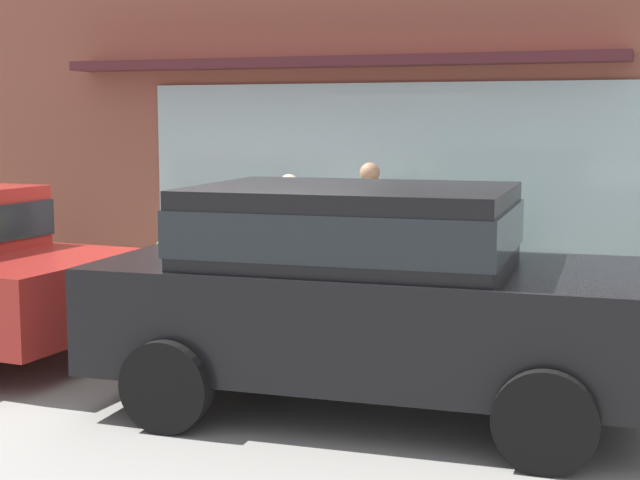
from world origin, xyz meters
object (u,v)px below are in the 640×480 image
(parked_car_black, at_px, (370,284))
(potted_plant_window_center, at_px, (273,244))
(potted_plant_trailing_edge, at_px, (487,268))
(pedestrian_passerby, at_px, (370,224))
(potted_plant_near_hydrant, at_px, (28,258))
(pedestrian_with_handbag, at_px, (291,236))
(fire_hydrant, at_px, (229,289))
(potted_plant_low_front, at_px, (171,262))

(parked_car_black, height_order, potted_plant_window_center, parked_car_black)
(potted_plant_window_center, bearing_deg, potted_plant_trailing_edge, -0.24)
(pedestrian_passerby, relative_size, potted_plant_near_hydrant, 2.51)
(potted_plant_window_center, height_order, potted_plant_trailing_edge, potted_plant_window_center)
(pedestrian_passerby, bearing_deg, potted_plant_window_center, 17.39)
(pedestrian_with_handbag, distance_m, potted_plant_window_center, 1.26)
(pedestrian_passerby, bearing_deg, pedestrian_with_handbag, 79.30)
(potted_plant_trailing_edge, bearing_deg, pedestrian_with_handbag, -151.70)
(pedestrian_with_handbag, height_order, pedestrian_passerby, pedestrian_passerby)
(pedestrian_with_handbag, height_order, parked_car_black, parked_car_black)
(parked_car_black, bearing_deg, potted_plant_trailing_edge, 84.20)
(parked_car_black, relative_size, potted_plant_near_hydrant, 6.28)
(pedestrian_passerby, xyz_separation_m, potted_plant_near_hydrant, (-4.82, 0.26, -0.66))
(fire_hydrant, height_order, potted_plant_trailing_edge, potted_plant_trailing_edge)
(pedestrian_with_handbag, height_order, potted_plant_trailing_edge, pedestrian_with_handbag)
(potted_plant_window_center, xyz_separation_m, potted_plant_low_front, (-1.47, 0.14, -0.31))
(fire_hydrant, height_order, potted_plant_low_front, fire_hydrant)
(fire_hydrant, distance_m, potted_plant_window_center, 1.78)
(pedestrian_passerby, distance_m, potted_plant_near_hydrant, 4.87)
(fire_hydrant, height_order, parked_car_black, parked_car_black)
(potted_plant_window_center, bearing_deg, potted_plant_low_front, 174.39)
(fire_hydrant, relative_size, potted_plant_trailing_edge, 0.93)
(pedestrian_passerby, bearing_deg, potted_plant_low_front, 21.58)
(parked_car_black, bearing_deg, potted_plant_low_front, 131.75)
(potted_plant_trailing_edge, bearing_deg, pedestrian_passerby, -166.63)
(potted_plant_window_center, xyz_separation_m, potted_plant_trailing_edge, (2.59, -0.01, -0.15))
(potted_plant_window_center, bearing_deg, pedestrian_passerby, -13.61)
(potted_plant_low_front, bearing_deg, potted_plant_trailing_edge, -2.19)
(pedestrian_with_handbag, relative_size, potted_plant_window_center, 1.14)
(fire_hydrant, distance_m, parked_car_black, 3.02)
(pedestrian_passerby, distance_m, potted_plant_trailing_edge, 1.41)
(potted_plant_window_center, bearing_deg, fire_hydrant, -82.92)
(potted_plant_near_hydrant, height_order, potted_plant_low_front, potted_plant_low_front)
(potted_plant_near_hydrant, bearing_deg, fire_hydrant, -24.41)
(potted_plant_trailing_edge, bearing_deg, potted_plant_near_hydrant, -179.57)
(pedestrian_passerby, distance_m, parked_car_black, 3.65)
(fire_hydrant, distance_m, potted_plant_near_hydrant, 4.10)
(potted_plant_low_front, distance_m, potted_plant_trailing_edge, 4.06)
(pedestrian_passerby, height_order, potted_plant_trailing_edge, pedestrian_passerby)
(fire_hydrant, xyz_separation_m, potted_plant_near_hydrant, (-3.73, 1.69, -0.09))
(potted_plant_low_front, bearing_deg, fire_hydrant, -48.32)
(pedestrian_passerby, bearing_deg, parked_car_black, 137.60)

